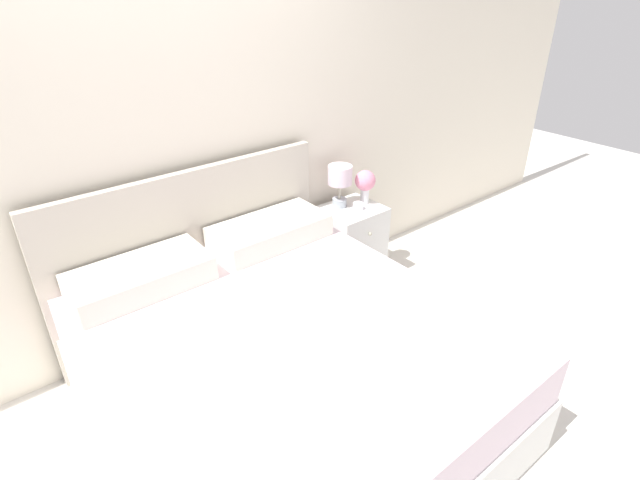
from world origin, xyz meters
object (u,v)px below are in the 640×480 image
table_lamp (340,179)px  bed (281,361)px  teacup (358,207)px  flower_vase (365,182)px  nightstand (351,244)px

table_lamp → bed: bearing=-143.8°
bed → teacup: (1.16, 0.67, 0.30)m
flower_vase → teacup: bearing=-153.4°
nightstand → table_lamp: bearing=124.5°
bed → teacup: 1.38m
nightstand → table_lamp: (-0.05, 0.08, 0.51)m
flower_vase → teacup: 0.19m
teacup → flower_vase: bearing=26.6°
nightstand → teacup: size_ratio=4.90×
teacup → nightstand: bearing=104.0°
table_lamp → teacup: table_lamp is taller
bed → flower_vase: bearing=29.8°
nightstand → flower_vase: (0.13, 0.01, 0.46)m
table_lamp → teacup: size_ratio=2.56×
bed → table_lamp: 1.44m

